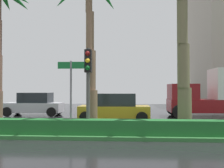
{
  "coord_description": "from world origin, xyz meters",
  "views": [
    {
      "loc": [
        3.73,
        -3.53,
        1.99
      ],
      "look_at": [
        2.88,
        9.8,
        2.26
      ],
      "focal_mm": 40.05,
      "sensor_mm": 36.0,
      "label": 1
    }
  ],
  "objects_px": {
    "car_in_traffic_second": "(34,104)",
    "box_truck_lead": "(215,95)",
    "traffic_signal_median_right": "(88,74)",
    "car_in_traffic_third": "(115,108)",
    "street_name_sign": "(71,87)"
  },
  "relations": [
    {
      "from": "traffic_signal_median_right",
      "to": "box_truck_lead",
      "type": "distance_m",
      "value": 11.27
    },
    {
      "from": "car_in_traffic_third",
      "to": "box_truck_lead",
      "type": "height_order",
      "value": "box_truck_lead"
    },
    {
      "from": "traffic_signal_median_right",
      "to": "car_in_traffic_third",
      "type": "bearing_deg",
      "value": 80.18
    },
    {
      "from": "traffic_signal_median_right",
      "to": "car_in_traffic_second",
      "type": "xyz_separation_m",
      "value": [
        -5.44,
        8.22,
        -1.78
      ]
    },
    {
      "from": "car_in_traffic_second",
      "to": "box_truck_lead",
      "type": "height_order",
      "value": "box_truck_lead"
    },
    {
      "from": "car_in_traffic_second",
      "to": "box_truck_lead",
      "type": "xyz_separation_m",
      "value": [
        13.34,
        -0.25,
        0.72
      ]
    },
    {
      "from": "car_in_traffic_second",
      "to": "box_truck_lead",
      "type": "distance_m",
      "value": 13.36
    },
    {
      "from": "car_in_traffic_second",
      "to": "box_truck_lead",
      "type": "bearing_deg",
      "value": 178.93
    },
    {
      "from": "box_truck_lead",
      "to": "car_in_traffic_second",
      "type": "bearing_deg",
      "value": -1.07
    },
    {
      "from": "car_in_traffic_second",
      "to": "street_name_sign",
      "type": "bearing_deg",
      "value": 119.29
    },
    {
      "from": "traffic_signal_median_right",
      "to": "box_truck_lead",
      "type": "height_order",
      "value": "traffic_signal_median_right"
    },
    {
      "from": "box_truck_lead",
      "to": "traffic_signal_median_right",
      "type": "bearing_deg",
      "value": 45.23
    },
    {
      "from": "car_in_traffic_second",
      "to": "car_in_traffic_third",
      "type": "xyz_separation_m",
      "value": [
        6.31,
        -3.17,
        0.0
      ]
    },
    {
      "from": "car_in_traffic_third",
      "to": "street_name_sign",
      "type": "bearing_deg",
      "value": 73.97
    },
    {
      "from": "traffic_signal_median_right",
      "to": "street_name_sign",
      "type": "bearing_deg",
      "value": -155.98
    }
  ]
}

